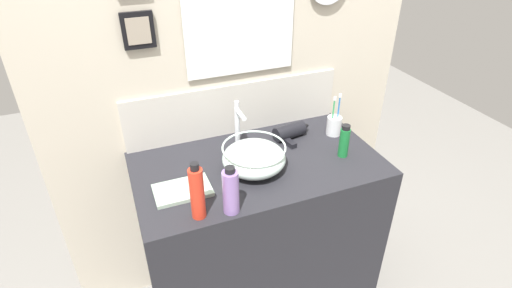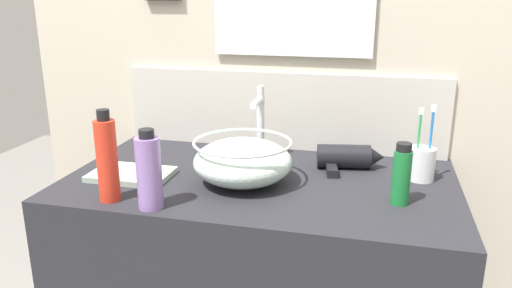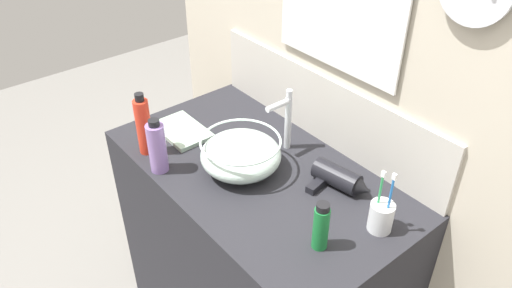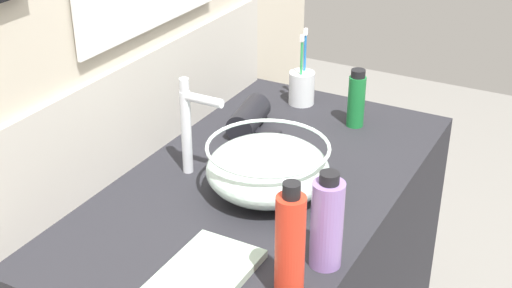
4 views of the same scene
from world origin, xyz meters
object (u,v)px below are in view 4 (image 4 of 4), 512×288
hair_drier (252,116)px  hand_towel (204,274)px  shampoo_bottle (290,247)px  lotion_bottle (356,99)px  glass_bowl_sink (268,168)px  toothbrush_cup (302,87)px  faucet (190,121)px  soap_dispenser (327,223)px

hair_drier → hand_towel: bearing=-159.3°
shampoo_bottle → lotion_bottle: shampoo_bottle is taller
glass_bowl_sink → lotion_bottle: bearing=-5.9°
toothbrush_cup → shampoo_bottle: 0.84m
faucet → hand_towel: size_ratio=1.04×
glass_bowl_sink → lotion_bottle: (0.41, -0.04, 0.01)m
glass_bowl_sink → lotion_bottle: 0.41m
shampoo_bottle → hair_drier: bearing=34.2°
hand_towel → glass_bowl_sink: bearing=6.1°
hair_drier → soap_dispenser: size_ratio=1.05×
hair_drier → soap_dispenser: bearing=-138.0°
faucet → lotion_bottle: size_ratio=1.49×
glass_bowl_sink → soap_dispenser: size_ratio=1.37×
glass_bowl_sink → faucet: size_ratio=1.16×
hair_drier → hand_towel: size_ratio=0.92×
toothbrush_cup → hand_towel: 0.81m
toothbrush_cup → soap_dispenser: (-0.65, -0.35, 0.04)m
toothbrush_cup → soap_dispenser: size_ratio=1.08×
faucet → hand_towel: (-0.32, -0.23, -0.12)m
hand_towel → faucet: bearing=36.0°
toothbrush_cup → hair_drier: bearing=166.9°
toothbrush_cup → shampoo_bottle: shampoo_bottle is taller
faucet → toothbrush_cup: bearing=-6.7°
hair_drier → shampoo_bottle: bearing=-145.8°
glass_bowl_sink → hair_drier: (0.27, 0.19, -0.03)m
lotion_bottle → toothbrush_cup: bearing=71.4°
faucet → lotion_bottle: (0.41, -0.24, -0.06)m
hair_drier → faucet: bearing=178.2°
faucet → hand_towel: faucet is taller
lotion_bottle → hand_towel: (-0.73, 0.01, -0.07)m
faucet → hand_towel: bearing=-144.0°
soap_dispenser → shampoo_bottle: shampoo_bottle is taller
glass_bowl_sink → hand_towel: bearing=-173.9°
faucet → lotion_bottle: bearing=-30.1°
toothbrush_cup → shampoo_bottle: bearing=-156.4°
hand_towel → soap_dispenser: bearing=-50.9°
soap_dispenser → lotion_bottle: soap_dispenser is taller
hand_towel → toothbrush_cup: bearing=12.5°
faucet → toothbrush_cup: (0.47, -0.06, -0.08)m
hair_drier → lotion_bottle: bearing=-58.5°
faucet → lotion_bottle: faucet is taller
glass_bowl_sink → hand_towel: (-0.32, -0.03, -0.06)m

